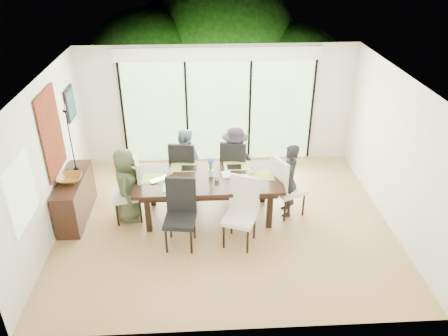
{
  "coord_description": "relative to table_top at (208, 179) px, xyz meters",
  "views": [
    {
      "loc": [
        -0.39,
        -6.63,
        4.78
      ],
      "look_at": [
        0.0,
        0.25,
        1.0
      ],
      "focal_mm": 35.0,
      "sensor_mm": 36.0,
      "label": 1
    }
  ],
  "objects": [
    {
      "name": "vase",
      "position": [
        0.05,
        0.05,
        0.1
      ],
      "size": [
        0.09,
        0.09,
        0.13
      ],
      "primitive_type": "cylinder",
      "color": "silver",
      "rests_on": "table_top"
    },
    {
      "name": "mullion_a",
      "position": [
        -1.81,
        2.23,
        0.41
      ],
      "size": [
        0.05,
        0.04,
        2.3
      ],
      "primitive_type": "cube",
      "color": "black",
      "rests_on": "wall_back"
    },
    {
      "name": "placemat_right",
      "position": [
        0.95,
        -0.0,
        0.04
      ],
      "size": [
        0.49,
        0.35,
        0.01
      ],
      "primitive_type": "cube",
      "color": "#8E9F39",
      "rests_on": "table_top"
    },
    {
      "name": "person_far_right",
      "position": [
        0.55,
        0.83,
        -0.08
      ],
      "size": [
        0.72,
        0.51,
        1.42
      ],
      "primitive_type": "imported",
      "rotation": [
        0.0,
        0.0,
        3.28
      ],
      "color": "#292132",
      "rests_on": "floor"
    },
    {
      "name": "placemat_far_l",
      "position": [
        -0.45,
        0.4,
        0.04
      ],
      "size": [
        0.49,
        0.35,
        0.01
      ],
      "primitive_type": "cube",
      "color": "#9DB03F",
      "rests_on": "table_top"
    },
    {
      "name": "person_right_end",
      "position": [
        1.48,
        -0.0,
        -0.08
      ],
      "size": [
        0.43,
        0.67,
        1.42
      ],
      "primitive_type": "imported",
      "rotation": [
        0.0,
        0.0,
        -1.6
      ],
      "color": "black",
      "rests_on": "floor"
    },
    {
      "name": "hyacinth_stems",
      "position": [
        0.05,
        0.05,
        0.23
      ],
      "size": [
        0.04,
        0.04,
        0.18
      ],
      "primitive_type": "cylinder",
      "color": "#337226",
      "rests_on": "table_top"
    },
    {
      "name": "platter_snacks",
      "position": [
        -0.55,
        -0.3,
        0.07
      ],
      "size": [
        0.22,
        0.22,
        0.02
      ],
      "primitive_type": "cube",
      "color": "orange",
      "rests_on": "table_top"
    },
    {
      "name": "wall_right",
      "position": [
        3.3,
        -0.23,
        0.56
      ],
      "size": [
        0.02,
        5.0,
        2.7
      ],
      "primitive_type": "cube",
      "color": "silver",
      "rests_on": "floor"
    },
    {
      "name": "person_far_left",
      "position": [
        -0.45,
        0.83,
        -0.08
      ],
      "size": [
        0.74,
        0.55,
        1.42
      ],
      "primitive_type": "imported",
      "rotation": [
        0.0,
        0.0,
        2.93
      ],
      "color": "#779BAC",
      "rests_on": "floor"
    },
    {
      "name": "table_leg_bl",
      "position": [
        -1.08,
        0.43,
        -0.41
      ],
      "size": [
        0.1,
        0.1,
        0.76
      ],
      "primitive_type": "cube",
      "color": "black",
      "rests_on": "floor"
    },
    {
      "name": "candlestick_pan",
      "position": [
        -2.47,
        0.45,
        1.2
      ],
      "size": [
        0.09,
        0.09,
        0.03
      ],
      "primitive_type": "cylinder",
      "color": "black",
      "rests_on": "sideboard"
    },
    {
      "name": "chair_far_right",
      "position": [
        0.55,
        0.85,
        -0.19
      ],
      "size": [
        0.61,
        0.61,
        1.21
      ],
      "primitive_type": null,
      "rotation": [
        0.0,
        0.0,
        2.9
      ],
      "color": "black",
      "rests_on": "floor"
    },
    {
      "name": "placemat_far_r",
      "position": [
        0.55,
        0.4,
        0.04
      ],
      "size": [
        0.49,
        0.35,
        0.01
      ],
      "primitive_type": "cube",
      "color": "#A5C145",
      "rests_on": "table_top"
    },
    {
      "name": "table_leg_fr",
      "position": [
        1.08,
        -0.43,
        -0.41
      ],
      "size": [
        0.1,
        0.1,
        0.76
      ],
      "primitive_type": "cube",
      "color": "black",
      "rests_on": "floor"
    },
    {
      "name": "tablet_far_r",
      "position": [
        0.5,
        0.35,
        0.05
      ],
      "size": [
        0.26,
        0.19,
        0.01
      ],
      "primitive_type": "cube",
      "color": "black",
      "rests_on": "table_top"
    },
    {
      "name": "person_left_end",
      "position": [
        -1.48,
        -0.0,
        -0.08
      ],
      "size": [
        0.42,
        0.67,
        1.42
      ],
      "primitive_type": "imported",
      "rotation": [
        0.0,
        0.0,
        1.57
      ],
      "color": "#425035",
      "rests_on": "floor"
    },
    {
      "name": "foliage_left",
      "position": [
        -1.51,
        4.97,
        0.65
      ],
      "size": [
        3.2,
        3.2,
        3.2
      ],
      "primitive_type": "sphere",
      "color": "#14380F",
      "rests_on": "ground"
    },
    {
      "name": "foliage_far",
      "position": [
        -0.31,
        6.27,
        0.83
      ],
      "size": [
        3.6,
        3.6,
        3.6
      ],
      "primitive_type": "sphere",
      "color": "#14380F",
      "rests_on": "ground"
    },
    {
      "name": "papers",
      "position": [
        0.7,
        -0.05,
        0.04
      ],
      "size": [
        0.33,
        0.24,
        0.0
      ],
      "primitive_type": "cube",
      "color": "white",
      "rests_on": "table_top"
    },
    {
      "name": "chair_right_end",
      "position": [
        1.5,
        -0.0,
        -0.19
      ],
      "size": [
        0.67,
        0.67,
        1.21
      ],
      "primitive_type": null,
      "rotation": [
        0.0,
        0.0,
        1.99
      ],
      "color": "white",
      "rests_on": "floor"
    },
    {
      "name": "foliage_mid",
      "position": [
        0.69,
        5.57,
        1.01
      ],
      "size": [
        4.0,
        4.0,
        4.0
      ],
      "primitive_type": "sphere",
      "color": "#14380F",
      "rests_on": "ground"
    },
    {
      "name": "tapestry",
      "position": [
        -2.68,
        0.17,
        0.91
      ],
      "size": [
        0.02,
        1.0,
        1.5
      ],
      "primitive_type": "cube",
      "color": "maroon",
      "rests_on": "wall_left"
    },
    {
      "name": "table_leg_fl",
      "position": [
        -1.08,
        -0.43,
        -0.41
      ],
      "size": [
        0.1,
        0.1,
        0.76
      ],
      "primitive_type": "cube",
      "color": "black",
      "rests_on": "floor"
    },
    {
      "name": "mullion_c",
      "position": [
        0.99,
        2.23,
        0.41
      ],
      "size": [
        0.05,
        0.04,
        2.3
      ],
      "primitive_type": "cube",
      "color": "black",
      "rests_on": "wall_back"
    },
    {
      "name": "placemat_left",
      "position": [
        -0.95,
        -0.0,
        0.04
      ],
      "size": [
        0.49,
        0.35,
        0.01
      ],
      "primitive_type": "cube",
      "color": "#88B440",
      "rests_on": "table_top"
    },
    {
      "name": "cup_c",
      "position": [
        0.8,
        0.1,
        0.09
      ],
      "size": [
        0.19,
        0.19,
        0.11
      ],
      "primitive_type": "imported",
      "rotation": [
        0.0,
        0.0,
        3.75
      ],
      "color": "white",
      "rests_on": "table_top"
    },
    {
      "name": "ceiling",
      "position": [
        0.29,
        -0.23,
        1.91
      ],
      "size": [
        6.0,
        5.0,
        0.01
      ],
      "primitive_type": "cube",
      "color": "white",
      "rests_on": "wall_back"
    },
    {
      "name": "rail_top",
      "position": [
        0.29,
        3.97,
        -0.24
      ],
      "size": [
        6.0,
        0.08,
        0.06
      ],
      "primitive_type": "cube",
      "color": "brown",
      "rests_on": "deck"
    },
    {
      "name": "art_frame",
      "position": [
        -2.68,
        1.47,
        0.96
      ],
      "size": [
        0.03,
        0.55,
        0.65
      ],
      "primitive_type": "cube",
      "color": "black",
      "rests_on": "wall_left"
    },
    {
      "name": "platter_base",
      "position": [
        -0.55,
        -0.3,
        0.05
      ],
      "size": [
        0.29,
        0.29,
        0.03
      ],
      "primitive_type": "cube",
      "color": "white",
      "rests_on": "table_top"
    },
    {
      "name": "placemat_paper",
      "position": [
        -0.55,
        -0.3,
        0.04
      ],
      "size": [
        0.49,
        0.35,
        0.01
      ],
      "primitive_type": "cube",
      "color": "white",
      "rests_on": "table_top"
    },
    {
      "name": "sideboard",
      "position": [
        -2.47,
        0.1,
        -0.38
      ],
      "size": [
        0.41,
        1.47,
        0.83
      ],
      "primitive_type": "cube",
      "color": "black",
      "rests_on": "floor"
    },
    {
      "name": "wall_left",
      "position": [
        -2.72,
        -0.23,
        0.56
      ],
      "size": [
        0.02,
        5.0,
        2.7
      ],
      "primitive_type": "cube",
      "color": "white",
      "rests_on": "floor"
    },
    {
      "name": "foliage_right",
      "position": [
        2.49,
        4.77,
        0.47
      ],
      "size": [
        2.8,
        2.8,
        2.8
      ],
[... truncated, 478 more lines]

